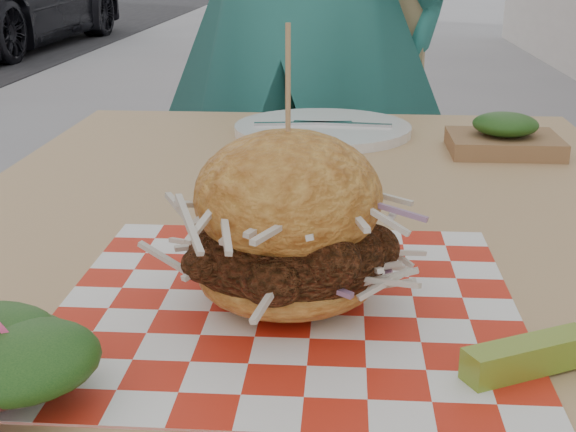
{
  "coord_description": "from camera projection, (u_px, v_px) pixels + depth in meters",
  "views": [
    {
      "loc": [
        0.14,
        -0.96,
        1.02
      ],
      "look_at": [
        0.1,
        -0.38,
        0.82
      ],
      "focal_mm": 50.0,
      "sensor_mm": 36.0,
      "label": 1
    }
  ],
  "objects": [
    {
      "name": "place_setting",
      "position": [
        323.0,
        129.0,
        1.22
      ],
      "size": [
        0.27,
        0.27,
        0.02
      ],
      "color": "white",
      "rests_on": "patio_table"
    },
    {
      "name": "sandwich",
      "position": [
        288.0,
        231.0,
        0.62
      ],
      "size": [
        0.19,
        0.19,
        0.22
      ],
      "color": "gold",
      "rests_on": "paper_liner"
    },
    {
      "name": "paper_liner",
      "position": [
        288.0,
        304.0,
        0.64
      ],
      "size": [
        0.36,
        0.36,
        0.0
      ],
      "primitive_type": "cube",
      "color": "red",
      "rests_on": "patio_table"
    },
    {
      "name": "patio_chair",
      "position": [
        338.0,
        166.0,
        1.81
      ],
      "size": [
        0.5,
        0.51,
        0.95
      ],
      "rotation": [
        0.0,
        0.0,
        -0.22
      ],
      "color": "tan",
      "rests_on": "ground"
    },
    {
      "name": "kraft_tray",
      "position": [
        504.0,
        137.0,
        1.11
      ],
      "size": [
        0.15,
        0.12,
        0.06
      ],
      "color": "olive",
      "rests_on": "patio_table"
    },
    {
      "name": "patio_table",
      "position": [
        309.0,
        300.0,
        0.84
      ],
      "size": [
        0.8,
        1.2,
        0.75
      ],
      "color": "tan",
      "rests_on": "ground"
    },
    {
      "name": "pickle_spear",
      "position": [
        528.0,
        356.0,
        0.53
      ],
      "size": [
        0.09,
        0.06,
        0.02
      ],
      "primitive_type": "cube",
      "rotation": [
        0.0,
        0.0,
        0.48
      ],
      "color": "#86A32F",
      "rests_on": "paper_liner"
    }
  ]
}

